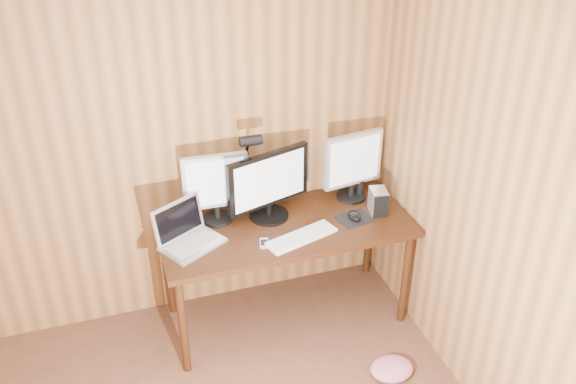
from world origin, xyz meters
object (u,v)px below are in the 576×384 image
monitor_left (216,186)px  mouse (354,216)px  monitor_center (268,184)px  desk (282,235)px  monitor_right (353,164)px  speaker (360,188)px  laptop (187,234)px  desk_lamp (249,160)px  keyboard (301,237)px  hard_drive (378,201)px  phone (264,243)px

monitor_left → mouse: bearing=-14.6°
monitor_center → desk: bearing=-56.1°
monitor_right → mouse: (-0.09, -0.26, -0.23)m
desk → speaker: bearing=11.7°
laptop → desk: bearing=-22.9°
mouse → monitor_left: bearing=150.9°
laptop → desk_lamp: size_ratio=0.72×
keyboard → hard_drive: (0.58, 0.13, 0.07)m
monitor_center → monitor_right: (0.60, 0.06, 0.02)m
monitor_right → laptop: monitor_right is taller
hard_drive → speaker: (-0.02, 0.23, -0.02)m
desk → keyboard: bearing=-79.2°
desk → phone: bearing=-129.0°
desk → monitor_left: (-0.40, 0.12, 0.37)m
desk → monitor_center: bearing=141.2°
monitor_left → desk: bearing=-14.0°
monitor_center → desk_lamp: desk_lamp is taller
speaker → hard_drive: bearing=-84.3°
phone → speaker: size_ratio=0.95×
laptop → monitor_right: bearing=-20.4°
keyboard → laptop: bearing=148.6°
keyboard → hard_drive: size_ratio=2.92×
monitor_left → monitor_center: bearing=-8.0°
laptop → monitor_center: bearing=-16.4°
desk → monitor_right: monitor_right is taller
desk → keyboard: 0.28m
hard_drive → speaker: 0.24m
monitor_left → speaker: monitor_left is taller
desk → laptop: (-0.63, -0.07, 0.18)m
hard_drive → phone: hard_drive is taller
mouse → speaker: bearing=47.9°
desk → laptop: size_ratio=3.62×
monitor_right → mouse: 0.36m
monitor_right → phone: 0.84m
laptop → speaker: (1.23, 0.20, -0.00)m
monitor_left → desk_lamp: (0.23, 0.04, 0.13)m
monitor_left → keyboard: 0.62m
hard_drive → phone: 0.82m
monitor_left → phone: bearing=-56.9°
mouse → speaker: size_ratio=0.99×
monitor_center → laptop: monitor_center is taller
monitor_center → monitor_right: 0.61m
hard_drive → phone: (-0.81, -0.12, -0.07)m
desk → phone: (-0.19, -0.23, 0.13)m
mouse → monitor_center: bearing=146.9°
monitor_left → laptop: (-0.23, -0.19, -0.19)m
monitor_left → phone: monitor_left is taller
laptop → mouse: bearing=-33.3°
laptop → hard_drive: bearing=-31.3°
monitor_right → laptop: bearing=-179.8°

